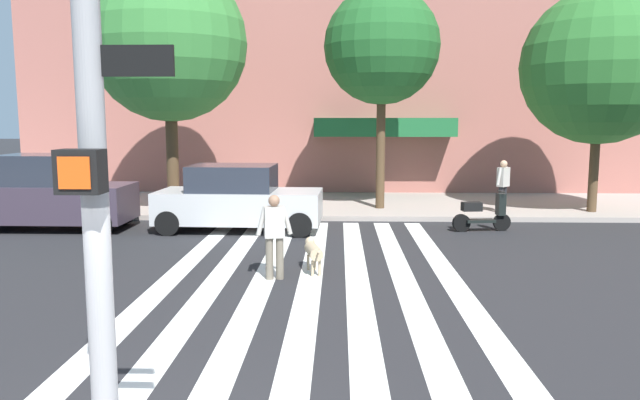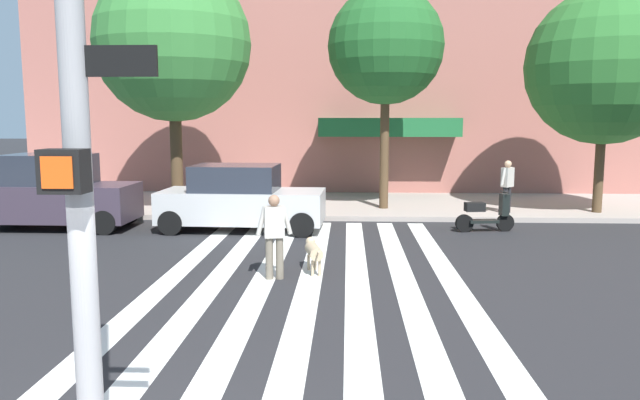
% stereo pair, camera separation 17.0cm
% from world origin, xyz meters
% --- Properties ---
extents(ground_plane, '(160.00, 160.00, 0.00)m').
position_xyz_m(ground_plane, '(0.00, 6.85, 0.00)').
color(ground_plane, '#232326').
extents(sidewalk_far, '(80.00, 6.00, 0.15)m').
position_xyz_m(sidewalk_far, '(0.00, 16.69, 0.07)').
color(sidewalk_far, '#9F938A').
rests_on(sidewalk_far, ground_plane).
extents(crosswalk_stripes, '(5.85, 13.09, 0.01)m').
position_xyz_m(crosswalk_stripes, '(1.22, 6.85, 0.00)').
color(crosswalk_stripes, silver).
rests_on(crosswalk_stripes, ground_plane).
extents(traffic_light_pole, '(0.74, 0.46, 5.80)m').
position_xyz_m(traffic_light_pole, '(0.14, -0.46, 3.52)').
color(traffic_light_pole, gray).
rests_on(traffic_light_pole, sidewalk_near).
extents(parked_car_near_curb, '(4.34, 1.89, 2.09)m').
position_xyz_m(parked_car_near_curb, '(-6.26, 12.12, 0.98)').
color(parked_car_near_curb, '#382E3B').
rests_on(parked_car_near_curb, ground_plane).
extents(parked_car_behind_first, '(4.54, 2.12, 1.81)m').
position_xyz_m(parked_car_behind_first, '(-1.02, 12.12, 0.87)').
color(parked_car_behind_first, '#B4B4B3').
rests_on(parked_car_behind_first, ground_plane).
extents(parked_scooter, '(1.63, 0.54, 1.11)m').
position_xyz_m(parked_scooter, '(5.70, 12.19, 0.48)').
color(parked_scooter, black).
rests_on(parked_scooter, ground_plane).
extents(street_tree_nearest, '(4.85, 4.85, 7.67)m').
position_xyz_m(street_tree_nearest, '(-3.50, 14.65, 5.38)').
color(street_tree_nearest, '#4C3823').
rests_on(street_tree_nearest, sidewalk_far).
extents(street_tree_middle, '(3.71, 3.71, 7.07)m').
position_xyz_m(street_tree_middle, '(3.12, 15.47, 5.34)').
color(street_tree_middle, '#4C3823').
rests_on(street_tree_middle, sidewalk_far).
extents(street_tree_further, '(4.79, 4.79, 6.90)m').
position_xyz_m(street_tree_further, '(9.78, 14.90, 4.65)').
color(street_tree_further, '#4C3823').
rests_on(street_tree_further, sidewalk_far).
extents(pedestrian_dog_walker, '(0.71, 0.32, 1.64)m').
position_xyz_m(pedestrian_dog_walker, '(0.53, 7.01, 0.93)').
color(pedestrian_dog_walker, '#6B6051').
rests_on(pedestrian_dog_walker, ground_plane).
extents(dog_on_leash, '(0.42, 1.14, 0.65)m').
position_xyz_m(dog_on_leash, '(1.26, 7.54, 0.44)').
color(dog_on_leash, tan).
rests_on(dog_on_leash, ground_plane).
extents(pedestrian_bystander, '(0.57, 0.55, 1.64)m').
position_xyz_m(pedestrian_bystander, '(6.89, 14.62, 1.08)').
color(pedestrian_bystander, black).
rests_on(pedestrian_bystander, sidewalk_far).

